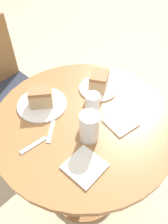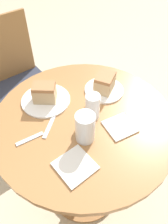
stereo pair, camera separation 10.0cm
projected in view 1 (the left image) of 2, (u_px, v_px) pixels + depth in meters
ground_plane at (84, 187)px, 1.59m from camera, size 8.00×8.00×0.00m
table at (84, 142)px, 1.18m from camera, size 0.86×0.86×0.77m
chair at (3, 87)px, 1.61m from camera, size 0.50×0.47×0.92m
plate_near at (42, 104)px, 1.08m from camera, size 0.24×0.24×0.01m
plate_far at (98, 88)px, 1.16m from camera, size 0.21×0.21×0.01m
cake_slice_near at (41, 97)px, 1.04m from camera, size 0.13×0.13×0.09m
cake_slice_far at (99, 81)px, 1.12m from camera, size 0.13×0.12×0.09m
glass_lemonade at (89, 129)px, 0.90m from camera, size 0.08×0.08×0.14m
glass_water at (92, 107)px, 0.99m from camera, size 0.07×0.07×0.13m
napkin_stack at (85, 166)px, 0.85m from camera, size 0.15×0.15×0.01m
fork at (52, 126)px, 0.99m from camera, size 0.17×0.12×0.00m
spoon at (33, 145)px, 0.92m from camera, size 0.12×0.04×0.00m
napkin_side at (121, 122)px, 1.00m from camera, size 0.16×0.16×0.01m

